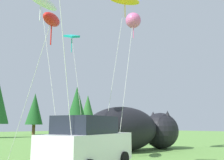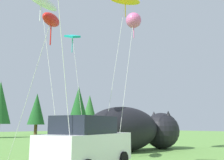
{
  "view_description": "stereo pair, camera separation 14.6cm",
  "coord_description": "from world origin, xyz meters",
  "px_view_note": "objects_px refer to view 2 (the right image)",
  "views": [
    {
      "loc": [
        -8.68,
        -4.61,
        1.76
      ],
      "look_at": [
        1.15,
        5.68,
        4.31
      ],
      "focal_mm": 40.0,
      "sensor_mm": 36.0,
      "label": 1
    },
    {
      "loc": [
        -8.58,
        -4.71,
        1.76
      ],
      "look_at": [
        1.15,
        5.68,
        4.31
      ],
      "focal_mm": 40.0,
      "sensor_mm": 36.0,
      "label": 2
    }
  ],
  "objects_px": {
    "inflatable_cat": "(134,131)",
    "kite_pink_octopus": "(134,21)",
    "kite_white_ghost": "(41,1)",
    "kite_teal_diamond": "(73,38)",
    "kite_red_lizard": "(51,20)",
    "kite_yellow_hero": "(125,1)",
    "parked_car": "(87,143)"
  },
  "relations": [
    {
      "from": "inflatable_cat",
      "to": "kite_pink_octopus",
      "type": "xyz_separation_m",
      "value": [
        -0.67,
        -0.74,
        7.57
      ]
    },
    {
      "from": "inflatable_cat",
      "to": "kite_white_ghost",
      "type": "relative_size",
      "value": 0.83
    },
    {
      "from": "inflatable_cat",
      "to": "kite_teal_diamond",
      "type": "height_order",
      "value": "kite_teal_diamond"
    },
    {
      "from": "inflatable_cat",
      "to": "kite_red_lizard",
      "type": "distance_m",
      "value": 9.14
    },
    {
      "from": "inflatable_cat",
      "to": "kite_yellow_hero",
      "type": "relative_size",
      "value": 0.7
    },
    {
      "from": "parked_car",
      "to": "kite_red_lizard",
      "type": "relative_size",
      "value": 0.63
    },
    {
      "from": "parked_car",
      "to": "kite_pink_octopus",
      "type": "distance_m",
      "value": 10.38
    },
    {
      "from": "parked_car",
      "to": "kite_teal_diamond",
      "type": "bearing_deg",
      "value": 42.92
    },
    {
      "from": "kite_yellow_hero",
      "to": "kite_red_lizard",
      "type": "relative_size",
      "value": 1.52
    },
    {
      "from": "kite_red_lizard",
      "to": "kite_white_ghost",
      "type": "height_order",
      "value": "kite_white_ghost"
    },
    {
      "from": "kite_teal_diamond",
      "to": "kite_red_lizard",
      "type": "xyz_separation_m",
      "value": [
        -4.64,
        -5.01,
        -1.51
      ]
    },
    {
      "from": "kite_white_ghost",
      "to": "kite_red_lizard",
      "type": "bearing_deg",
      "value": -103.27
    },
    {
      "from": "parked_car",
      "to": "kite_white_ghost",
      "type": "xyz_separation_m",
      "value": [
        0.11,
        4.83,
        7.99
      ]
    },
    {
      "from": "inflatable_cat",
      "to": "kite_white_ghost",
      "type": "bearing_deg",
      "value": 175.92
    },
    {
      "from": "kite_red_lizard",
      "to": "kite_pink_octopus",
      "type": "bearing_deg",
      "value": 3.18
    },
    {
      "from": "kite_yellow_hero",
      "to": "kite_pink_octopus",
      "type": "xyz_separation_m",
      "value": [
        0.14,
        -0.64,
        -1.69
      ]
    },
    {
      "from": "kite_yellow_hero",
      "to": "kite_white_ghost",
      "type": "relative_size",
      "value": 1.19
    },
    {
      "from": "parked_car",
      "to": "kite_yellow_hero",
      "type": "height_order",
      "value": "kite_yellow_hero"
    },
    {
      "from": "inflatable_cat",
      "to": "parked_car",
      "type": "bearing_deg",
      "value": -145.59
    },
    {
      "from": "kite_red_lizard",
      "to": "kite_white_ghost",
      "type": "bearing_deg",
      "value": 76.73
    },
    {
      "from": "parked_car",
      "to": "inflatable_cat",
      "type": "height_order",
      "value": "inflatable_cat"
    },
    {
      "from": "parked_car",
      "to": "kite_red_lizard",
      "type": "height_order",
      "value": "kite_red_lizard"
    },
    {
      "from": "inflatable_cat",
      "to": "kite_teal_diamond",
      "type": "relative_size",
      "value": 0.89
    },
    {
      "from": "kite_teal_diamond",
      "to": "kite_pink_octopus",
      "type": "xyz_separation_m",
      "value": [
        1.9,
        -4.65,
        0.55
      ]
    },
    {
      "from": "kite_teal_diamond",
      "to": "kite_red_lizard",
      "type": "distance_m",
      "value": 7.0
    },
    {
      "from": "parked_car",
      "to": "kite_white_ghost",
      "type": "height_order",
      "value": "kite_white_ghost"
    },
    {
      "from": "parked_car",
      "to": "inflatable_cat",
      "type": "bearing_deg",
      "value": 10.08
    },
    {
      "from": "kite_pink_octopus",
      "to": "kite_yellow_hero",
      "type": "bearing_deg",
      "value": 102.45
    },
    {
      "from": "parked_car",
      "to": "kite_teal_diamond",
      "type": "distance_m",
      "value": 11.31
    },
    {
      "from": "kite_yellow_hero",
      "to": "kite_teal_diamond",
      "type": "relative_size",
      "value": 1.27
    },
    {
      "from": "kite_red_lizard",
      "to": "kite_white_ghost",
      "type": "relative_size",
      "value": 0.78
    },
    {
      "from": "parked_car",
      "to": "kite_pink_octopus",
      "type": "xyz_separation_m",
      "value": [
        6.1,
        2.85,
        7.9
      ]
    }
  ]
}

